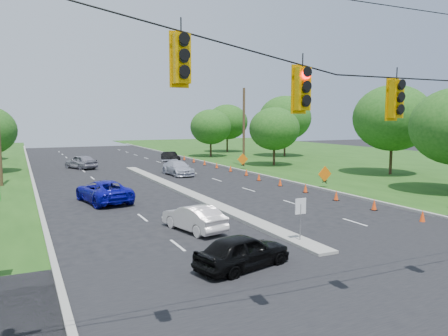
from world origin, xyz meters
TOP-DOWN VIEW (x-y plane):
  - ground at (0.00, 0.00)m, footprint 160.00×160.00m
  - cross_street at (0.00, 0.00)m, footprint 160.00×14.00m
  - curb_left at (-10.10, 30.00)m, footprint 0.25×110.00m
  - curb_right at (10.10, 30.00)m, footprint 0.25×110.00m
  - median at (0.00, 21.00)m, footprint 1.00×34.00m
  - median_sign at (0.00, 6.00)m, footprint 0.55×0.06m
  - signal_span at (-0.05, -1.00)m, footprint 25.60×0.32m
  - utility_pole_far_right at (12.50, 35.00)m, footprint 0.28×0.28m
  - cone_1 at (8.24, 6.50)m, footprint 0.32×0.32m
  - cone_2 at (8.24, 10.00)m, footprint 0.32×0.32m
  - cone_3 at (8.24, 13.50)m, footprint 0.32×0.32m
  - cone_4 at (8.24, 17.00)m, footprint 0.32×0.32m
  - cone_5 at (8.24, 20.50)m, footprint 0.32×0.32m
  - cone_6 at (8.24, 24.00)m, footprint 0.32×0.32m
  - cone_7 at (8.84, 27.50)m, footprint 0.32×0.32m
  - cone_8 at (8.84, 31.00)m, footprint 0.32×0.32m
  - cone_9 at (8.84, 34.50)m, footprint 0.32×0.32m
  - cone_10 at (8.84, 38.00)m, footprint 0.32×0.32m
  - cone_11 at (8.84, 41.50)m, footprint 0.32×0.32m
  - cone_12 at (8.84, 45.00)m, footprint 0.32×0.32m
  - work_sign_1 at (10.80, 18.00)m, footprint 1.27×0.58m
  - work_sign_2 at (10.80, 32.00)m, footprint 1.27×0.58m
  - tree_8 at (22.00, 22.00)m, footprint 7.56×7.56m
  - tree_9 at (16.00, 34.00)m, footprint 5.88×5.88m
  - tree_10 at (24.00, 44.00)m, footprint 7.56×7.56m
  - tree_11 at (20.00, 55.00)m, footprint 6.72×6.72m
  - tree_12 at (14.00, 48.00)m, footprint 5.88×5.88m
  - black_sedan at (-3.80, 4.23)m, footprint 4.16×2.52m
  - white_sedan at (-3.42, 10.16)m, footprint 2.24×4.15m
  - blue_pickup at (-6.15, 19.60)m, footprint 3.36×5.70m
  - silver_car_far at (2.96, 30.73)m, footprint 2.18×4.89m
  - silver_car_oncoming at (-4.91, 40.55)m, footprint 3.46×4.89m
  - dark_car_receding at (6.45, 43.61)m, footprint 1.38×3.94m

SIDE VIEW (x-z plane):
  - ground at x=0.00m, z-range 0.00..0.00m
  - cross_street at x=0.00m, z-range -0.01..0.01m
  - curb_left at x=-10.10m, z-range -0.08..0.08m
  - curb_right at x=10.10m, z-range -0.08..0.08m
  - median at x=0.00m, z-range -0.09..0.09m
  - cone_1 at x=8.24m, z-range 0.00..0.70m
  - cone_2 at x=8.24m, z-range 0.00..0.70m
  - cone_3 at x=8.24m, z-range 0.00..0.70m
  - cone_4 at x=8.24m, z-range 0.00..0.70m
  - cone_5 at x=8.24m, z-range 0.00..0.70m
  - cone_6 at x=8.24m, z-range 0.00..0.70m
  - cone_7 at x=8.84m, z-range 0.00..0.70m
  - cone_8 at x=8.84m, z-range 0.00..0.70m
  - cone_9 at x=8.84m, z-range 0.00..0.70m
  - cone_10 at x=8.84m, z-range 0.00..0.70m
  - cone_11 at x=8.84m, z-range 0.00..0.70m
  - cone_12 at x=8.84m, z-range 0.00..0.70m
  - dark_car_receding at x=6.45m, z-range 0.00..1.30m
  - white_sedan at x=-3.42m, z-range 0.00..1.30m
  - black_sedan at x=-3.80m, z-range 0.00..1.32m
  - silver_car_far at x=2.96m, z-range 0.00..1.39m
  - blue_pickup at x=-6.15m, z-range 0.00..1.49m
  - silver_car_oncoming at x=-4.91m, z-range 0.00..1.55m
  - work_sign_1 at x=10.80m, z-range 0.41..1.78m
  - work_sign_2 at x=10.80m, z-range 0.41..1.78m
  - median_sign at x=0.00m, z-range 0.44..2.49m
  - tree_9 at x=16.00m, z-range 0.91..7.77m
  - tree_12 at x=14.00m, z-range 0.91..7.77m
  - utility_pole_far_right at x=12.50m, z-range 0.00..9.00m
  - tree_11 at x=20.00m, z-range 1.04..8.88m
  - signal_span at x=-0.05m, z-range 0.47..9.47m
  - tree_8 at x=22.00m, z-range 1.17..9.99m
  - tree_10 at x=24.00m, z-range 1.17..9.99m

